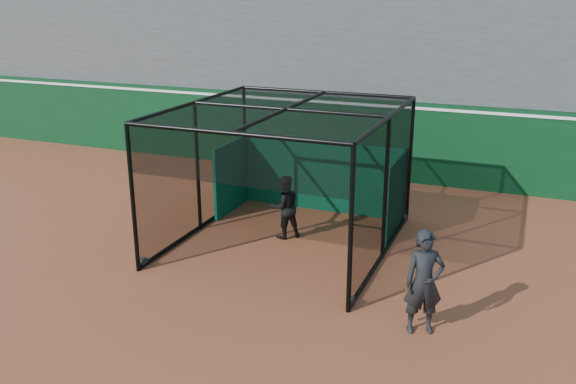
% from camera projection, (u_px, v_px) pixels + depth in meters
% --- Properties ---
extents(ground, '(120.00, 120.00, 0.00)m').
position_uv_depth(ground, '(219.00, 280.00, 12.54)').
color(ground, brown).
rests_on(ground, ground).
extents(outfield_wall, '(50.00, 0.50, 2.50)m').
position_uv_depth(outfield_wall, '(343.00, 135.00, 19.62)').
color(outfield_wall, '#093216').
rests_on(outfield_wall, ground).
extents(grandstand, '(50.00, 7.85, 8.95)m').
position_uv_depth(grandstand, '(377.00, 27.00, 21.95)').
color(grandstand, '#4C4C4F').
rests_on(grandstand, ground).
extents(batting_cage, '(4.74, 5.33, 3.19)m').
position_uv_depth(batting_cage, '(286.00, 178.00, 13.97)').
color(batting_cage, black).
rests_on(batting_cage, ground).
extents(batter, '(0.95, 0.95, 1.55)m').
position_uv_depth(batter, '(285.00, 207.00, 14.53)').
color(batter, black).
rests_on(batter, ground).
extents(on_deck_player, '(0.81, 0.69, 1.87)m').
position_uv_depth(on_deck_player, '(424.00, 282.00, 10.38)').
color(on_deck_player, black).
rests_on(on_deck_player, ground).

